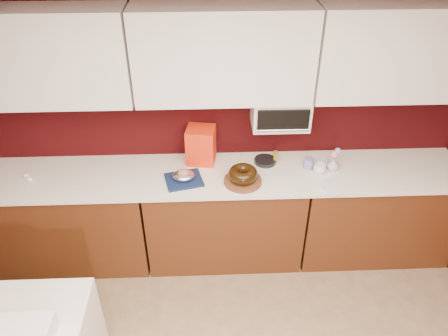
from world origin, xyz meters
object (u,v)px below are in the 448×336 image
(foil_ham_nest, at_px, (184,175))
(pandoro_box, at_px, (201,145))
(toaster_oven, at_px, (280,111))
(blue_jar, at_px, (309,163))
(coffee_mug, at_px, (320,168))
(flower_vase, at_px, (333,164))
(bundt_cake, at_px, (243,174))

(foil_ham_nest, xyz_separation_m, pandoro_box, (0.14, 0.29, 0.10))
(toaster_oven, xyz_separation_m, blue_jar, (0.25, -0.12, -0.43))
(toaster_oven, relative_size, coffee_mug, 4.60)
(toaster_oven, relative_size, foil_ham_nest, 2.57)
(coffee_mug, relative_size, flower_vase, 0.82)
(pandoro_box, bearing_deg, blue_jar, -0.71)
(bundt_cake, xyz_separation_m, foil_ham_nest, (-0.47, 0.04, -0.02))
(flower_vase, bearing_deg, pandoro_box, 170.74)
(foil_ham_nest, distance_m, flower_vase, 1.23)
(pandoro_box, xyz_separation_m, coffee_mug, (0.97, -0.22, -0.11))
(coffee_mug, height_order, flower_vase, flower_vase)
(blue_jar, bearing_deg, flower_vase, -9.05)
(coffee_mug, distance_m, flower_vase, 0.13)
(foil_ham_nest, relative_size, coffee_mug, 1.79)
(pandoro_box, distance_m, coffee_mug, 1.00)
(toaster_oven, bearing_deg, bundt_cake, -135.98)
(blue_jar, distance_m, flower_vase, 0.20)
(coffee_mug, bearing_deg, flower_vase, 19.42)
(bundt_cake, distance_m, coffee_mug, 0.65)
(toaster_oven, bearing_deg, foil_ham_nest, -161.43)
(coffee_mug, height_order, blue_jar, coffee_mug)
(blue_jar, xyz_separation_m, flower_vase, (0.19, -0.03, 0.01))
(foil_ham_nest, bearing_deg, bundt_cake, -4.63)
(toaster_oven, height_order, bundt_cake, toaster_oven)
(bundt_cake, relative_size, flower_vase, 1.97)
(foil_ham_nest, xyz_separation_m, flower_vase, (1.23, 0.11, 0.00))
(pandoro_box, bearing_deg, flower_vase, -0.67)
(foil_ham_nest, height_order, coffee_mug, coffee_mug)
(bundt_cake, height_order, flower_vase, bundt_cake)
(toaster_oven, bearing_deg, blue_jar, -25.55)
(toaster_oven, bearing_deg, coffee_mug, -30.48)
(toaster_oven, relative_size, bundt_cake, 1.92)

